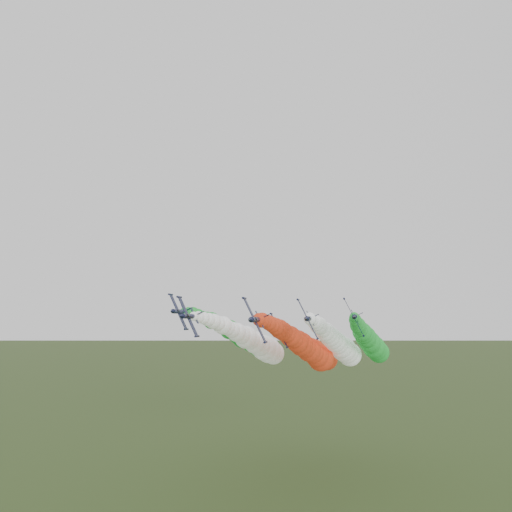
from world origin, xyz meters
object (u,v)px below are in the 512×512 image
(jet_inner_right, at_px, (338,344))
(jet_inner_left, at_px, (255,343))
(jet_trail, at_px, (316,351))
(jet_outer_left, at_px, (241,336))
(jet_lead, at_px, (305,347))
(jet_outer_right, at_px, (370,342))

(jet_inner_right, bearing_deg, jet_inner_left, -168.66)
(jet_inner_left, bearing_deg, jet_trail, 55.63)
(jet_trail, bearing_deg, jet_outer_left, -150.35)
(jet_lead, xyz_separation_m, jet_inner_right, (8.10, 13.28, 0.13))
(jet_trail, bearing_deg, jet_inner_left, -124.37)
(jet_outer_right, xyz_separation_m, jet_trail, (-16.47, 10.67, -3.44))
(jet_outer_right, bearing_deg, jet_trail, 147.06)
(jet_inner_right, bearing_deg, jet_trail, 113.35)
(jet_inner_left, xyz_separation_m, jet_outer_right, (31.61, 11.47, 0.04))
(jet_lead, xyz_separation_m, jet_outer_right, (16.98, 20.20, 0.51))
(jet_inner_left, height_order, jet_outer_left, jet_outer_left)
(jet_lead, xyz_separation_m, jet_outer_left, (-20.79, 18.74, 1.81))
(jet_inner_left, xyz_separation_m, jet_trail, (15.14, 22.14, -3.39))
(jet_inner_right, distance_m, jet_outer_right, 11.26)
(jet_lead, xyz_separation_m, jet_trail, (0.51, 30.87, -2.92))
(jet_outer_left, height_order, jet_outer_right, jet_outer_left)
(jet_outer_left, bearing_deg, jet_outer_right, 2.21)
(jet_inner_left, xyz_separation_m, jet_outer_left, (-6.16, 10.02, 1.35))
(jet_outer_right, relative_size, jet_trail, 0.99)
(jet_inner_right, xyz_separation_m, jet_outer_right, (8.88, 6.91, 0.39))
(jet_inner_right, distance_m, jet_outer_left, 29.45)
(jet_inner_right, relative_size, jet_outer_left, 1.00)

